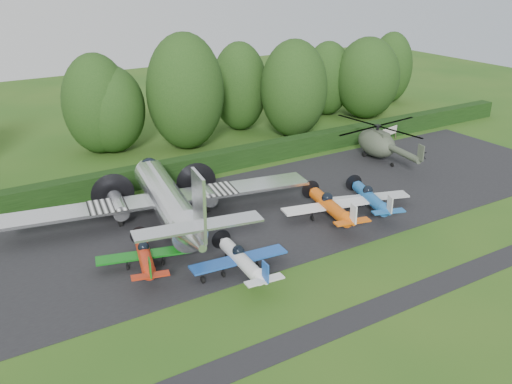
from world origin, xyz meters
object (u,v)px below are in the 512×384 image
light_plane_red (145,256)px  helicopter (377,141)px  sign_board (389,132)px  transport_plane (169,201)px  light_plane_orange (330,206)px  light_plane_white (242,260)px  light_plane_blue (370,198)px

light_plane_red → helicopter: size_ratio=0.52×
sign_board → transport_plane: bearing=-153.9°
light_plane_orange → helicopter: 17.01m
light_plane_red → light_plane_orange: bearing=-16.1°
light_plane_orange → helicopter: (13.99, 9.64, 0.74)m
light_plane_orange → sign_board: size_ratio=2.78×
light_plane_orange → helicopter: helicopter is taller
light_plane_white → light_plane_blue: light_plane_blue is taller
sign_board → light_plane_orange: bearing=-133.2°
light_plane_white → helicopter: (24.59, 13.38, 0.87)m
light_plane_white → light_plane_orange: size_ratio=0.90×
helicopter → transport_plane: bearing=179.8°
light_plane_red → light_plane_blue: 20.11m
light_plane_blue → transport_plane: bearing=141.1°
light_plane_red → helicopter: helicopter is taller
helicopter → sign_board: (5.62, 3.87, -0.87)m
transport_plane → sign_board: size_ratio=8.55×
transport_plane → light_plane_blue: transport_plane is taller
light_plane_red → light_plane_orange: size_ratio=0.85×
light_plane_white → light_plane_blue: (14.74, 3.48, 0.04)m
transport_plane → light_plane_orange: size_ratio=3.08×
light_plane_blue → sign_board: (15.48, 13.76, -0.04)m
light_plane_red → light_plane_white: bearing=-52.4°
light_plane_blue → helicopter: (9.85, 9.89, 0.83)m
transport_plane → helicopter: (25.71, 3.86, -0.26)m
light_plane_orange → transport_plane: bearing=141.5°
light_plane_white → light_plane_orange: light_plane_orange is taller
helicopter → sign_board: 6.88m
light_plane_white → light_plane_blue: bearing=8.5°
transport_plane → light_plane_orange: transport_plane is taller
light_plane_white → sign_board: size_ratio=2.49×
light_plane_white → sign_board: (30.21, 17.24, 0.00)m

